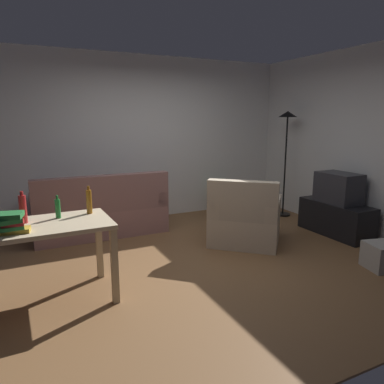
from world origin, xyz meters
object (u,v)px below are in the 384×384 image
tv_stand (336,218)px  bottle_green (58,208)px  torchiere_lamp (287,135)px  armchair (245,221)px  bottle_amber (89,201)px  potted_plant (220,195)px  tv (339,188)px  couch (101,214)px  bottle_red (23,209)px  book_stack (11,223)px  desk (43,235)px

tv_stand → bottle_green: bearing=92.1°
torchiere_lamp → armchair: size_ratio=1.47×
bottle_amber → torchiere_lamp: bearing=19.8°
bottle_amber → potted_plant: bearing=36.3°
potted_plant → bottle_green: bottle_green is taller
tv → armchair: (-1.44, 0.26, -0.38)m
couch → potted_plant: bearing=-172.0°
potted_plant → bottle_green: bearing=-146.0°
bottle_amber → tv_stand: bearing=1.6°
bottle_amber → bottle_red: bearing=-172.5°
torchiere_lamp → bottle_green: 4.12m
tv → book_stack: book_stack is taller
tv_stand → potted_plant: bearing=26.1°
tv → bottle_green: bearing=92.1°
torchiere_lamp → desk: torchiere_lamp is taller
bottle_red → bottle_amber: bearing=7.5°
armchair → book_stack: bearing=56.6°
potted_plant → armchair: armchair is taller
couch → book_stack: 2.36m
bottle_red → bottle_amber: size_ratio=1.06×
couch → tv_stand: (3.13, -1.54, -0.07)m
potted_plant → bottle_amber: bearing=-143.7°
armchair → couch: bearing=5.1°
tv → bottle_green: size_ratio=2.70×
couch → bottle_red: bottle_red is taller
couch → bottle_amber: 1.79m
tv → desk: (-4.01, -0.28, -0.05)m
armchair → bottle_green: size_ratio=5.53×
armchair → book_stack: 2.96m
tv_stand → bottle_green: (-3.86, -0.14, 0.62)m
couch → tv_stand: bearing=153.8°
tv → torchiere_lamp: size_ratio=0.33×
tv → bottle_amber: 3.57m
tv_stand → bottle_green: 3.91m
desk → potted_plant: (3.10, 2.13, -0.32)m
torchiere_lamp → desk: 4.34m
tv_stand → desk: 4.04m
couch → bottle_amber: (-0.43, -1.64, 0.58)m
potted_plant → armchair: 1.67m
couch → torchiere_lamp: 3.34m
potted_plant → book_stack: book_stack is taller
couch → bottle_green: 1.91m
couch → bottle_red: bearing=59.1°
torchiere_lamp → armchair: bearing=-147.4°
potted_plant → couch: bearing=-172.0°
bottle_amber → couch: bearing=75.3°
couch → bottle_green: size_ratio=8.46×
tv_stand → tv: (0.00, -0.00, 0.46)m
potted_plant → armchair: bearing=-108.5°
armchair → bottle_green: bearing=51.7°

